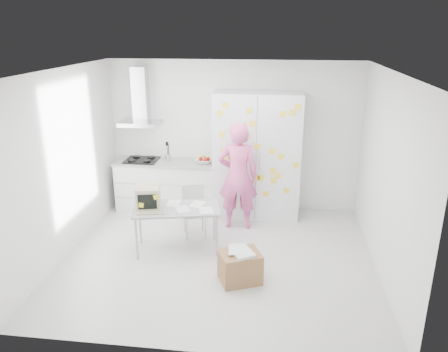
# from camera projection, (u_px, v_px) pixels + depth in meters

# --- Properties ---
(floor) EXTENTS (4.50, 4.00, 0.02)m
(floor) POSITION_uv_depth(u_px,v_px,m) (219.00, 258.00, 6.46)
(floor) COLOR silver
(floor) RESTS_ON ground
(walls) EXTENTS (4.52, 4.01, 2.70)m
(walls) POSITION_uv_depth(u_px,v_px,m) (225.00, 156.00, 6.70)
(walls) COLOR white
(walls) RESTS_ON ground
(ceiling) EXTENTS (4.50, 4.00, 0.02)m
(ceiling) POSITION_uv_depth(u_px,v_px,m) (218.00, 71.00, 5.58)
(ceiling) COLOR white
(ceiling) RESTS_ON walls
(counter_run) EXTENTS (1.84, 0.63, 1.28)m
(counter_run) POSITION_uv_depth(u_px,v_px,m) (167.00, 185.00, 8.04)
(counter_run) COLOR white
(counter_run) RESTS_ON ground
(range_hood) EXTENTS (0.70, 0.48, 1.01)m
(range_hood) POSITION_uv_depth(u_px,v_px,m) (140.00, 102.00, 7.74)
(range_hood) COLOR silver
(range_hood) RESTS_ON walls
(tall_cabinet) EXTENTS (1.50, 0.68, 2.20)m
(tall_cabinet) POSITION_uv_depth(u_px,v_px,m) (257.00, 155.00, 7.62)
(tall_cabinet) COLOR silver
(tall_cabinet) RESTS_ON ground
(person) EXTENTS (0.68, 0.46, 1.80)m
(person) POSITION_uv_depth(u_px,v_px,m) (238.00, 176.00, 7.17)
(person) COLOR #DE5697
(person) RESTS_ON ground
(desk) EXTENTS (1.37, 0.89, 1.01)m
(desk) POSITION_uv_depth(u_px,v_px,m) (159.00, 202.00, 6.46)
(desk) COLOR #91959B
(desk) RESTS_ON ground
(chair) EXTENTS (0.47, 0.47, 0.82)m
(chair) POSITION_uv_depth(u_px,v_px,m) (194.00, 207.00, 7.05)
(chair) COLOR beige
(chair) RESTS_ON ground
(cardboard_box) EXTENTS (0.64, 0.59, 0.46)m
(cardboard_box) POSITION_uv_depth(u_px,v_px,m) (240.00, 266.00, 5.80)
(cardboard_box) COLOR olive
(cardboard_box) RESTS_ON ground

